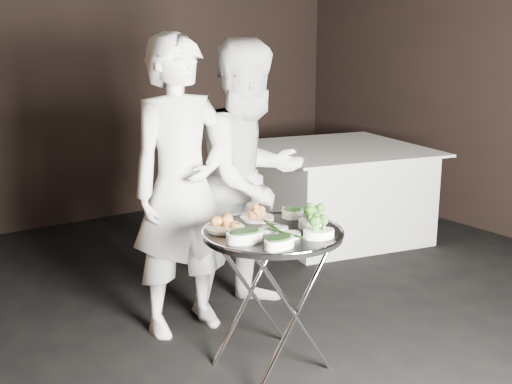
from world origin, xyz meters
TOP-DOWN VIEW (x-y plane):
  - floor at (0.00, 0.00)m, footprint 6.00×7.00m
  - wall_back at (0.00, 3.52)m, footprint 6.00×0.05m
  - tray_stand at (-0.11, 0.17)m, footprint 0.51×0.44m
  - serving_tray at (-0.11, 0.17)m, footprint 0.74×0.74m
  - potato_plate_a at (-0.30, 0.33)m, footprint 0.20×0.20m
  - potato_plate_b at (-0.05, 0.39)m, footprint 0.18×0.18m
  - greens_bowl at (0.13, 0.31)m, footprint 0.12×0.12m
  - asparagus_plate_a at (-0.11, 0.17)m, footprint 0.18×0.13m
  - asparagus_plate_b at (-0.13, 0.03)m, footprint 0.22×0.15m
  - spinach_bowl_a at (-0.33, 0.11)m, footprint 0.21×0.16m
  - spinach_bowl_b at (-0.24, -0.06)m, footprint 0.19×0.14m
  - broccoli_bowl_a at (0.11, 0.12)m, footprint 0.18×0.14m
  - broccoli_bowl_b at (0.01, -0.05)m, footprint 0.19×0.16m
  - serving_utensils at (-0.09, 0.24)m, footprint 0.57×0.40m
  - waiter_left at (-0.25, 0.87)m, footprint 0.65×0.43m
  - waiter_right at (0.25, 0.88)m, footprint 0.92×0.75m
  - dining_table at (1.79, 1.75)m, footprint 1.40×1.40m

SIDE VIEW (x-z plane):
  - floor at x=0.00m, z-range -0.05..0.00m
  - dining_table at x=1.79m, z-range 0.00..0.80m
  - tray_stand at x=-0.11m, z-range 0.05..0.80m
  - serving_tray at x=-0.11m, z-range 0.74..0.78m
  - asparagus_plate_a at x=-0.11m, z-range 0.77..0.80m
  - asparagus_plate_b at x=-0.13m, z-range 0.77..0.81m
  - potato_plate_b at x=-0.05m, z-range 0.77..0.83m
  - broccoli_bowl_b at x=0.01m, z-range 0.77..0.84m
  - broccoli_bowl_a at x=0.11m, z-range 0.77..0.84m
  - greens_bowl at x=0.13m, z-range 0.77..0.84m
  - spinach_bowl_b at x=-0.24m, z-range 0.77..0.84m
  - potato_plate_a at x=-0.30m, z-range 0.77..0.84m
  - spinach_bowl_a at x=-0.33m, z-range 0.77..0.85m
  - serving_utensils at x=-0.09m, z-range 0.81..0.82m
  - waiter_right at x=0.25m, z-range 0.00..1.74m
  - waiter_left at x=-0.25m, z-range 0.00..1.78m
  - wall_back at x=0.00m, z-range 0.00..3.00m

